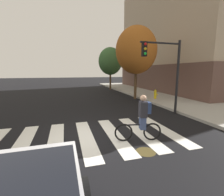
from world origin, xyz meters
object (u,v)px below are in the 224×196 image
Objects in this scene: traffic_light_near at (166,65)px; fire_hydrant at (155,94)px; street_tree_near at (136,50)px; cyclist at (142,118)px; manhole_cover at (146,152)px; street_tree_mid at (110,61)px.

fire_hydrant is (2.06, 4.30, -2.33)m from traffic_light_near.
traffic_light_near is at bearing -97.15° from street_tree_near.
street_tree_near is at bearing 82.85° from traffic_light_near.
fire_hydrant is (4.89, 7.20, -0.31)m from cyclist.
street_tree_near is (3.51, 8.36, 3.45)m from cyclist.
manhole_cover is 9.51m from fire_hydrant.
fire_hydrant is at bearing 64.40° from traffic_light_near.
traffic_light_near is at bearing -92.38° from street_tree_mid.
manhole_cover is at bearing -106.30° from cyclist.
manhole_cover is 17.90m from street_tree_mid.
traffic_light_near is 5.31m from fire_hydrant.
street_tree_mid is (-1.50, 9.12, 3.27)m from fire_hydrant.
street_tree_near reaches higher than manhole_cover.
traffic_light_near reaches higher than cyclist.
manhole_cover is at bearing -112.24° from street_tree_near.
cyclist is 9.70m from street_tree_near.
manhole_cover is 0.38× the size of cyclist.
street_tree_near is 1.13× the size of street_tree_mid.
manhole_cover is at bearing -101.93° from street_tree_mid.
fire_hydrant is at bearing 57.36° from manhole_cover.
cyclist is 16.92m from street_tree_mid.
traffic_light_near is (3.06, 3.69, 2.86)m from manhole_cover.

